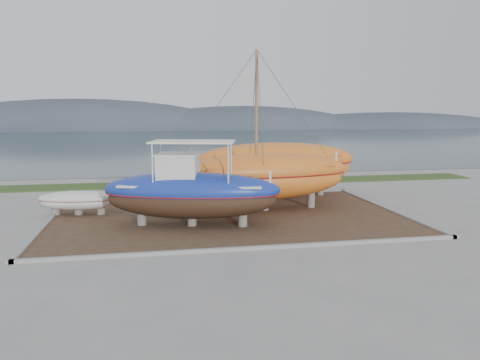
{
  "coord_description": "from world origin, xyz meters",
  "views": [
    {
      "loc": [
        -3.92,
        -19.99,
        5.61
      ],
      "look_at": [
        0.65,
        4.0,
        1.96
      ],
      "focal_mm": 35.0,
      "sensor_mm": 36.0,
      "label": 1
    }
  ],
  "objects": [
    {
      "name": "ground",
      "position": [
        0.0,
        0.0,
        0.0
      ],
      "size": [
        140.0,
        140.0,
        0.0
      ],
      "primitive_type": "plane",
      "color": "gray",
      "rests_on": "ground"
    },
    {
      "name": "dirt_patch",
      "position": [
        0.0,
        4.0,
        0.03
      ],
      "size": [
        18.0,
        12.0,
        0.06
      ],
      "primitive_type": "cube",
      "color": "#422D1E",
      "rests_on": "ground"
    },
    {
      "name": "sea",
      "position": [
        0.0,
        70.0,
        0.0
      ],
      "size": [
        260.0,
        100.0,
        0.04
      ],
      "primitive_type": null,
      "color": "#1C3338",
      "rests_on": "ground"
    },
    {
      "name": "curb_frame",
      "position": [
        0.0,
        4.0,
        0.07
      ],
      "size": [
        18.6,
        12.6,
        0.15
      ],
      "primitive_type": null,
      "color": "gray",
      "rests_on": "ground"
    },
    {
      "name": "orange_bare_hull",
      "position": [
        4.04,
        9.13,
        1.76
      ],
      "size": [
        10.47,
        3.5,
        3.4
      ],
      "primitive_type": null,
      "rotation": [
        0.0,
        0.0,
        -0.04
      ],
      "color": "orange",
      "rests_on": "dirt_patch"
    },
    {
      "name": "white_dinghy",
      "position": [
        -7.86,
        5.79,
        0.68
      ],
      "size": [
        4.31,
        2.08,
        1.24
      ],
      "primitive_type": null,
      "rotation": [
        0.0,
        0.0,
        -0.13
      ],
      "color": "silver",
      "rests_on": "dirt_patch"
    },
    {
      "name": "orange_sailboat",
      "position": [
        2.24,
        5.02,
        4.43
      ],
      "size": [
        9.99,
        3.68,
        8.75
      ],
      "primitive_type": null,
      "rotation": [
        0.0,
        0.0,
        0.08
      ],
      "color": "orange",
      "rests_on": "dirt_patch"
    },
    {
      "name": "blue_caique",
      "position": [
        -2.07,
        2.21,
        2.12
      ],
      "size": [
        8.94,
        4.6,
        4.12
      ],
      "primitive_type": null,
      "rotation": [
        0.0,
        0.0,
        -0.24
      ],
      "color": "#1933A1",
      "rests_on": "dirt_patch"
    },
    {
      "name": "grass_strip",
      "position": [
        0.0,
        15.5,
        0.04
      ],
      "size": [
        44.0,
        3.0,
        0.08
      ],
      "primitive_type": "cube",
      "color": "#284219",
      "rests_on": "ground"
    },
    {
      "name": "mountain_ridge",
      "position": [
        0.0,
        125.0,
        0.0
      ],
      "size": [
        200.0,
        36.0,
        20.0
      ],
      "primitive_type": null,
      "color": "#333D49",
      "rests_on": "ground"
    }
  ]
}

